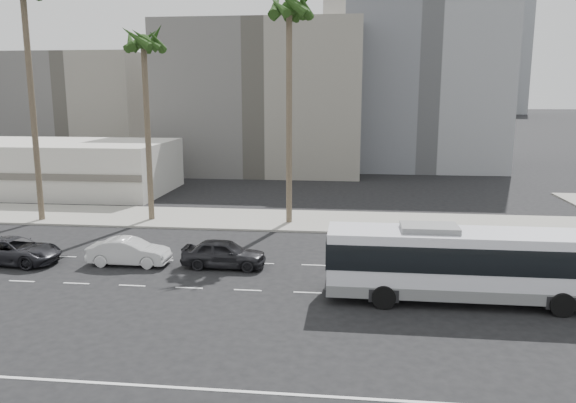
# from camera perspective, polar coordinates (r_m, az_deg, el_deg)

# --- Properties ---
(ground) EXTENTS (700.00, 700.00, 0.00)m
(ground) POSITION_cam_1_polar(r_m,az_deg,el_deg) (27.75, 8.29, -9.49)
(ground) COLOR black
(ground) RESTS_ON ground
(sidewalk_north) EXTENTS (120.00, 7.00, 0.15)m
(sidewalk_north) POSITION_cam_1_polar(r_m,az_deg,el_deg) (42.60, 7.69, -2.10)
(sidewalk_north) COLOR gray
(sidewalk_north) RESTS_ON ground
(commercial_low) EXTENTS (22.00, 12.16, 5.00)m
(commercial_low) POSITION_cam_1_polar(r_m,az_deg,el_deg) (59.94, -22.52, 3.30)
(commercial_low) COLOR beige
(commercial_low) RESTS_ON ground
(midrise_beige_west) EXTENTS (24.00, 18.00, 18.00)m
(midrise_beige_west) POSITION_cam_1_polar(r_m,az_deg,el_deg) (71.84, -2.35, 10.46)
(midrise_beige_west) COLOR slate
(midrise_beige_west) RESTS_ON ground
(midrise_gray_center) EXTENTS (20.00, 20.00, 26.00)m
(midrise_gray_center) POSITION_cam_1_polar(r_m,az_deg,el_deg) (78.58, 13.43, 13.14)
(midrise_gray_center) COLOR slate
(midrise_gray_center) RESTS_ON ground
(midrise_beige_far) EXTENTS (18.00, 16.00, 15.00)m
(midrise_beige_far) POSITION_cam_1_polar(r_m,az_deg,el_deg) (84.54, -19.71, 8.90)
(midrise_beige_far) COLOR slate
(midrise_beige_far) RESTS_ON ground
(civic_tower) EXTENTS (42.00, 42.00, 129.00)m
(civic_tower) POSITION_cam_1_polar(r_m,az_deg,el_deg) (277.53, 6.53, 16.95)
(civic_tower) COLOR beige
(civic_tower) RESTS_ON ground
(highrise_right) EXTENTS (26.00, 26.00, 70.00)m
(highrise_right) POSITION_cam_1_polar(r_m,az_deg,el_deg) (261.33, 17.29, 16.08)
(highrise_right) COLOR slate
(highrise_right) RESTS_ON ground
(highrise_far) EXTENTS (22.00, 22.00, 60.00)m
(highrise_far) POSITION_cam_1_polar(r_m,az_deg,el_deg) (295.38, 21.05, 14.23)
(highrise_far) COLOR slate
(highrise_far) RESTS_ON ground
(city_bus) EXTENTS (12.73, 3.12, 3.66)m
(city_bus) POSITION_cam_1_polar(r_m,az_deg,el_deg) (27.38, 17.55, -5.94)
(city_bus) COLOR silver
(city_bus) RESTS_ON ground
(car_a) EXTENTS (2.02, 4.78, 1.61)m
(car_a) POSITION_cam_1_polar(r_m,az_deg,el_deg) (31.67, -6.59, -5.30)
(car_a) COLOR black
(car_a) RESTS_ON ground
(car_b) EXTENTS (1.62, 4.63, 1.52)m
(car_b) POSITION_cam_1_polar(r_m,az_deg,el_deg) (33.20, -15.97, -4.97)
(car_b) COLOR silver
(car_b) RESTS_ON ground
(car_c) EXTENTS (2.86, 5.55, 1.50)m
(car_c) POSITION_cam_1_polar(r_m,az_deg,el_deg) (35.89, -26.25, -4.53)
(car_c) COLOR black
(car_c) RESTS_ON ground
(palm_near) EXTENTS (4.99, 4.99, 16.79)m
(palm_near) POSITION_cam_1_polar(r_m,az_deg,el_deg) (41.26, 0.12, 18.73)
(palm_near) COLOR brown
(palm_near) RESTS_ON ground
(palm_mid) EXTENTS (4.70, 4.70, 14.53)m
(palm_mid) POSITION_cam_1_polar(r_m,az_deg,el_deg) (43.34, -14.58, 15.18)
(palm_mid) COLOR brown
(palm_mid) RESTS_ON ground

